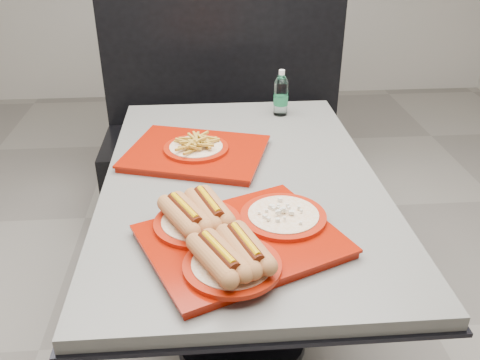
{
  "coord_description": "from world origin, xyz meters",
  "views": [
    {
      "loc": [
        -0.12,
        -1.49,
        1.55
      ],
      "look_at": [
        -0.02,
        -0.18,
        0.83
      ],
      "focal_mm": 38.0,
      "sensor_mm": 36.0,
      "label": 1
    }
  ],
  "objects": [
    {
      "name": "ground",
      "position": [
        0.0,
        0.0,
        0.0
      ],
      "size": [
        6.0,
        6.0,
        0.0
      ],
      "primitive_type": "plane",
      "color": "gray",
      "rests_on": "ground"
    },
    {
      "name": "tray_far",
      "position": [
        -0.15,
        0.15,
        0.78
      ],
      "size": [
        0.56,
        0.49,
        0.09
      ],
      "rotation": [
        0.0,
        0.0,
        -0.3
      ],
      "color": "#901203",
      "rests_on": "diner_table"
    },
    {
      "name": "tray_near",
      "position": [
        -0.05,
        -0.4,
        0.79
      ],
      "size": [
        0.6,
        0.55,
        0.11
      ],
      "rotation": [
        0.0,
        0.0,
        0.4
      ],
      "color": "#901203",
      "rests_on": "diner_table"
    },
    {
      "name": "booth_bench",
      "position": [
        0.0,
        1.09,
        0.4
      ],
      "size": [
        1.3,
        0.57,
        1.35
      ],
      "color": "black",
      "rests_on": "ground"
    },
    {
      "name": "water_bottle",
      "position": [
        0.21,
        0.54,
        0.83
      ],
      "size": [
        0.06,
        0.06,
        0.19
      ],
      "rotation": [
        0.0,
        0.0,
        -0.43
      ],
      "color": "silver",
      "rests_on": "diner_table"
    },
    {
      "name": "diner_table",
      "position": [
        0.0,
        0.0,
        0.58
      ],
      "size": [
        0.92,
        1.42,
        0.75
      ],
      "color": "black",
      "rests_on": "ground"
    }
  ]
}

